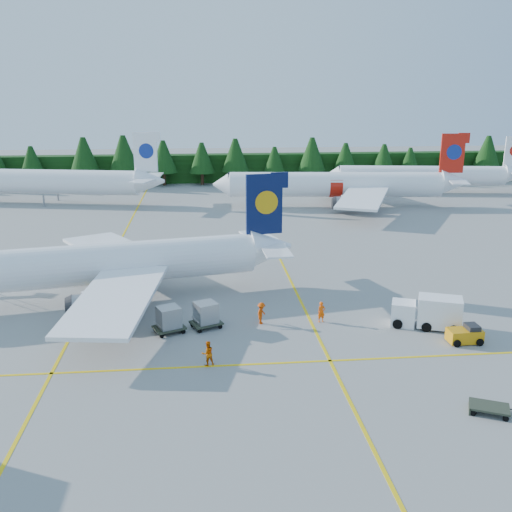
{
  "coord_description": "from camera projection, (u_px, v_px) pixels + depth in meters",
  "views": [
    {
      "loc": [
        -3.17,
        -43.51,
        19.11
      ],
      "look_at": [
        2.11,
        10.25,
        3.5
      ],
      "focal_mm": 40.0,
      "sensor_mm": 36.0,
      "label": 1
    }
  ],
  "objects": [
    {
      "name": "ground",
      "position": [
        243.0,
        331.0,
        47.2
      ],
      "size": [
        320.0,
        320.0,
        0.0
      ],
      "primitive_type": "plane",
      "color": "gray",
      "rests_on": "ground"
    },
    {
      "name": "taxi_stripe_a",
      "position": [
        107.0,
        266.0,
        65.01
      ],
      "size": [
        0.25,
        120.0,
        0.01
      ],
      "primitive_type": "cube",
      "color": "yellow",
      "rests_on": "ground"
    },
    {
      "name": "taxi_stripe_b",
      "position": [
        281.0,
        261.0,
        66.89
      ],
      "size": [
        0.25,
        120.0,
        0.01
      ],
      "primitive_type": "cube",
      "color": "yellow",
      "rests_on": "ground"
    },
    {
      "name": "taxi_stripe_cross",
      "position": [
        249.0,
        364.0,
        41.46
      ],
      "size": [
        80.0,
        0.25,
        0.01
      ],
      "primitive_type": "cube",
      "color": "yellow",
      "rests_on": "ground"
    },
    {
      "name": "treeline_hedge",
      "position": [
        214.0,
        168.0,
        124.77
      ],
      "size": [
        220.0,
        4.0,
        6.0
      ],
      "primitive_type": "cube",
      "color": "black",
      "rests_on": "ground"
    },
    {
      "name": "airliner_navy",
      "position": [
        72.0,
        267.0,
        52.96
      ],
      "size": [
        38.91,
        31.75,
        11.39
      ],
      "rotation": [
        0.0,
        0.0,
        0.18
      ],
      "color": "white",
      "rests_on": "ground"
    },
    {
      "name": "airliner_red",
      "position": [
        331.0,
        185.0,
        97.58
      ],
      "size": [
        42.58,
        34.89,
        12.39
      ],
      "rotation": [
        0.0,
        0.0,
        -0.1
      ],
      "color": "white",
      "rests_on": "ground"
    },
    {
      "name": "airliner_far_left",
      "position": [
        31.0,
        181.0,
        100.6
      ],
      "size": [
        42.58,
        12.16,
        12.52
      ],
      "rotation": [
        0.0,
        0.0,
        -0.2
      ],
      "color": "white",
      "rests_on": "ground"
    },
    {
      "name": "airliner_far_right",
      "position": [
        416.0,
        175.0,
        111.29
      ],
      "size": [
        37.46,
        8.49,
        10.93
      ],
      "rotation": [
        0.0,
        0.0,
        -0.14
      ],
      "color": "white",
      "rests_on": "ground"
    },
    {
      "name": "service_truck",
      "position": [
        427.0,
        312.0,
        47.74
      ],
      "size": [
        5.99,
        3.93,
        2.72
      ],
      "rotation": [
        0.0,
        0.0,
        -0.37
      ],
      "color": "silver",
      "rests_on": "ground"
    },
    {
      "name": "baggage_tug",
      "position": [
        465.0,
        334.0,
        44.92
      ],
      "size": [
        2.64,
        1.45,
        1.4
      ],
      "rotation": [
        0.0,
        0.0,
        0.02
      ],
      "color": "orange",
      "rests_on": "ground"
    },
    {
      "name": "uld_pair",
      "position": [
        188.0,
        316.0,
        47.13
      ],
      "size": [
        6.01,
        3.4,
        1.87
      ],
      "rotation": [
        0.0,
        0.0,
        0.41
      ],
      "color": "#303627",
      "rests_on": "ground"
    },
    {
      "name": "crew_a",
      "position": [
        321.0,
        312.0,
        48.91
      ],
      "size": [
        0.72,
        0.53,
        1.81
      ],
      "primitive_type": "imported",
      "rotation": [
        0.0,
        0.0,
        0.16
      ],
      "color": "#FF5205",
      "rests_on": "ground"
    },
    {
      "name": "crew_b",
      "position": [
        208.0,
        353.0,
        41.13
      ],
      "size": [
        1.08,
        0.95,
        1.87
      ],
      "primitive_type": "imported",
      "rotation": [
        0.0,
        0.0,
        3.45
      ],
      "color": "#DA5A04",
      "rests_on": "ground"
    },
    {
      "name": "crew_c",
      "position": [
        261.0,
        313.0,
        48.5
      ],
      "size": [
        0.85,
        0.95,
        1.91
      ],
      "primitive_type": "imported",
      "rotation": [
        0.0,
        0.0,
        1.06
      ],
      "color": "#D94004",
      "rests_on": "ground"
    }
  ]
}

